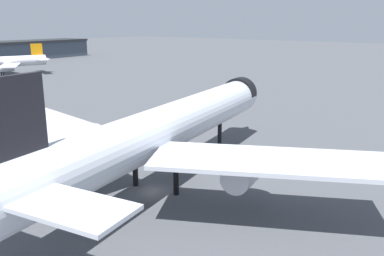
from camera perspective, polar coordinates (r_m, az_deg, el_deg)
ground at (r=58.87m, az=-5.57°, el=-8.90°), size 900.00×900.00×0.00m
airliner_near_gate at (r=58.89m, az=-3.95°, el=-0.20°), size 69.28×62.41×19.04m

